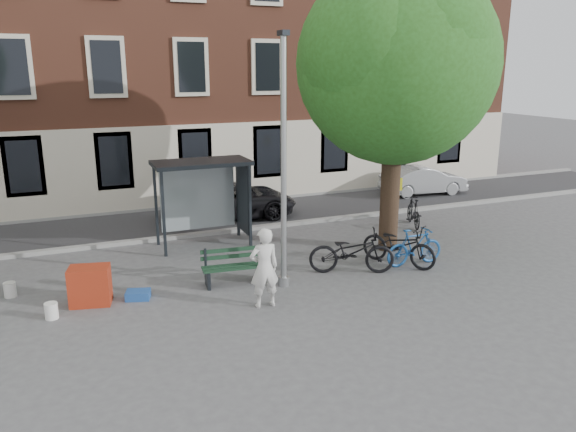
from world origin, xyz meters
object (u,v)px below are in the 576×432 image
Objects in this scene: bike_d at (414,212)px; painter at (264,268)px; car_dark at (230,199)px; red_stand at (90,286)px; bus_shelter at (214,182)px; bench at (236,268)px; bike_a at (352,252)px; bike_c at (399,245)px; lamppost at (284,177)px; bike_b at (415,247)px; notice_sign at (397,194)px; car_silver at (423,180)px.

painter is at bearing 52.50° from bike_d.
car_dark is 5.32× the size of red_stand.
bus_shelter is 5.19m from painter.
bench is at bearing 169.47° from car_dark.
red_stand is (-10.71, -2.60, -0.05)m from bike_d.
bus_shelter is 4.93m from bike_a.
bike_c is at bearing -3.53° from red_stand.
lamppost is 7.35m from bike_d.
bike_b reaches higher than bench.
bike_b is at bearing -104.71° from notice_sign.
red_stand is at bearing -174.61° from bench.
bus_shelter is 1.63× the size of bike_b.
bike_b is at bearing -71.22° from bike_a.
notice_sign is (6.26, 2.28, 0.90)m from bench.
car_dark is (-5.44, 3.59, 0.16)m from bike_d.
bike_d is (2.27, 3.28, -0.02)m from bike_b.
bus_shelter reaches higher than car_dark.
bench is at bearing 103.94° from bike_a.
bike_a is 1.24× the size of notice_sign.
car_silver is at bearing 38.77° from bench.
bike_d reaches higher than bench.
painter is (-0.88, -0.99, -1.85)m from lamppost.
car_dark is (-3.17, 6.87, 0.14)m from bike_b.
red_stand is at bearing -157.61° from notice_sign.
car_dark reaches higher than bike_a.
red_stand is (-3.93, -3.42, -1.47)m from bus_shelter.
painter is 7.24m from notice_sign.
car_dark is at bearing 64.27° from bus_shelter.
car_dark reaches higher than bench.
bike_d is 5.23m from car_silver.
car_silver is (10.55, 6.69, 0.21)m from bench.
bench is 3.10m from bike_a.
bike_a is 1.90m from bike_b.
lamppost is 2.97m from bike_a.
painter is 4.56m from bike_c.
bike_b is (3.90, 0.00, -2.26)m from lamppost.
lamppost is 3.28× the size of painter.
notice_sign is at bearing -11.65° from bus_shelter.
bike_a is (2.88, 1.13, -0.34)m from painter.
painter is at bearing 133.82° from car_silver.
bike_c is at bearing -43.58° from bus_shelter.
car_silver reaches higher than bike_c.
painter reaches higher than bike_b.
bike_b is 0.96× the size of notice_sign.
notice_sign is at bearing 140.98° from car_silver.
lamppost is at bearing -81.57° from bus_shelter.
bike_a reaches higher than bike_c.
bike_b is (4.78, 0.99, -0.41)m from painter.
bus_shelter is 5.83m from bike_c.
bus_shelter is 6.97m from bike_d.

